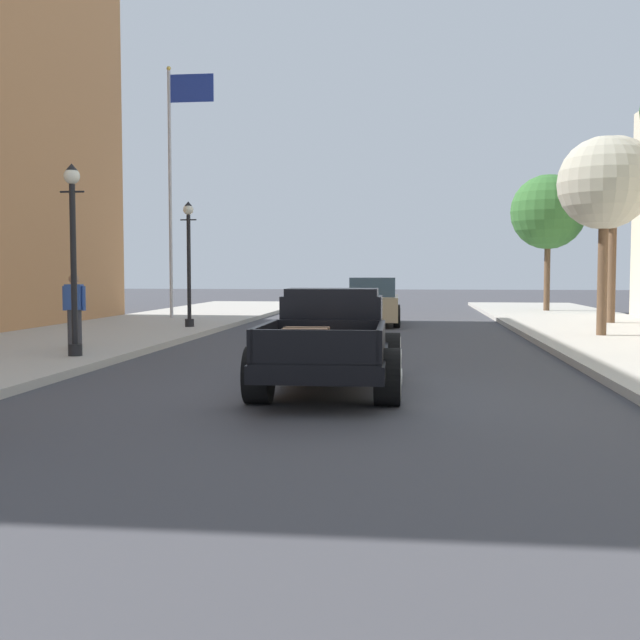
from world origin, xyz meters
name	(u,v)px	position (x,y,z in m)	size (l,w,h in m)	color
ground_plane	(322,391)	(0.00, 0.00, 0.00)	(140.00, 140.00, 0.00)	#3D3D42
hotrod_truck_black	(332,340)	(0.13, 0.36, 0.75)	(2.25, 4.97, 1.58)	black
car_background_tan	(373,303)	(0.05, 15.00, 0.77)	(1.93, 4.33, 1.65)	tan
pedestrian_sidewalk_left	(74,306)	(-6.01, 4.45, 1.09)	(0.53, 0.22, 1.65)	#333338
street_lamp_near	(73,245)	(-5.37, 3.04, 2.39)	(0.50, 0.32, 3.85)	black
street_lamp_far	(189,254)	(-5.45, 11.41, 2.39)	(0.50, 0.32, 3.85)	black
flagpole	(176,164)	(-7.23, 15.94, 5.77)	(1.74, 0.16, 9.16)	#B2B2B7
street_tree_second	(605,184)	(6.43, 9.60, 4.16)	(2.46, 2.46, 5.28)	brown
street_tree_third	(614,179)	(7.99, 14.93, 4.92)	(2.74, 2.74, 6.17)	brown
street_tree_farthest	(548,212)	(7.26, 23.08, 4.44)	(3.25, 3.25, 5.94)	brown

